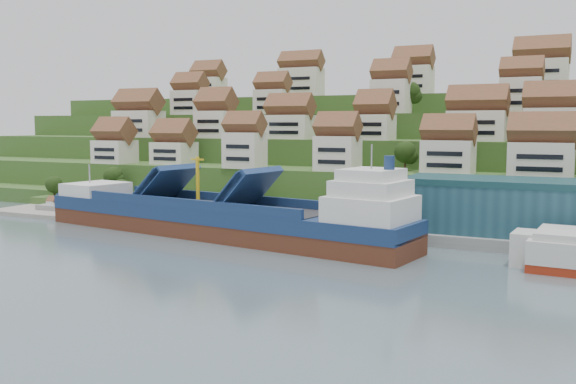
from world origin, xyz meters
The scene contains 10 objects.
ground centered at (0.00, 0.00, 0.00)m, with size 300.00×300.00×0.00m, color slate.
quay centered at (20.00, 15.00, 1.10)m, with size 180.00×14.00×2.20m, color gray.
pebble_beach centered at (-58.00, 12.00, 0.50)m, with size 45.00×20.00×1.00m, color gray.
hillside centered at (0.00, 103.55, 10.66)m, with size 260.00×128.00×31.00m.
hillside_village centered at (-0.95, 62.16, 25.05)m, with size 157.22×63.29×29.27m.
hillside_trees centered at (-5.19, 44.01, 16.07)m, with size 144.16×61.96×30.96m.
warehouse centered at (52.00, 17.00, 7.20)m, with size 60.00×15.00×10.00m, color #214C5C.
flagpole centered at (18.11, 10.00, 6.88)m, with size 1.28×0.16×8.00m.
beach_huts centered at (-60.00, 10.75, 2.10)m, with size 14.40×3.70×2.20m.
cargo_ship centered at (-10.68, 0.52, 3.52)m, with size 85.25×25.29×18.76m.
Camera 1 is at (55.28, -105.93, 22.38)m, focal length 40.00 mm.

